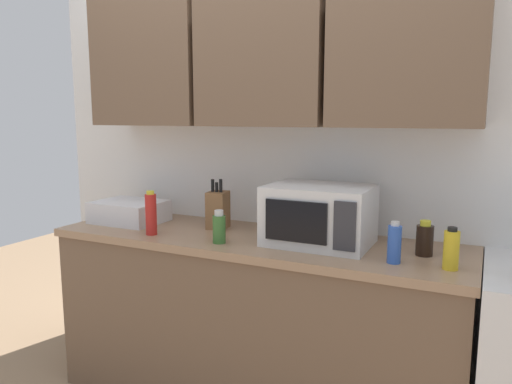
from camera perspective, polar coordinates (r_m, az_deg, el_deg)
wall_back_with_cabinets at (r=2.59m, az=2.04°, el=10.45°), size 2.97×0.38×2.60m
counter_run at (r=2.60m, az=-0.26°, el=-14.92°), size 2.10×0.63×0.90m
microwave at (r=2.30m, az=7.45°, el=-2.70°), size 0.48×0.37×0.28m
dish_rack at (r=2.87m, az=-14.67°, el=-2.25°), size 0.38×0.30×0.12m
knife_block at (r=2.62m, az=-4.51°, el=-2.05°), size 0.12×0.13×0.27m
bottle_blue_cleaner at (r=2.08m, az=15.97°, el=-5.86°), size 0.06×0.06×0.18m
bottle_green_oil at (r=2.32m, az=-4.36°, el=-4.23°), size 0.06×0.06×0.16m
bottle_red_sauce at (r=2.53m, az=-12.26°, el=-2.51°), size 0.06×0.06×0.23m
bottle_yellow_mustard at (r=2.07m, az=21.99°, el=-6.31°), size 0.06×0.06×0.17m
bottle_soy_dark at (r=2.23m, az=19.24°, el=-5.30°), size 0.07×0.07×0.16m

